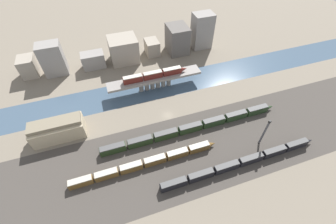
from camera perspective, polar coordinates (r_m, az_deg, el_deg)
The scene contains 17 objects.
ground_plane at distance 116.77m, azimuth -0.08°, elevation -0.83°, with size 400.00×400.00×0.00m, color #756B5B.
railbed_yard at distance 103.34m, azimuth 4.22°, elevation -10.30°, with size 280.00×42.00×0.01m, color #423D38.
river_water at distance 132.43m, azimuth -3.25°, elevation 6.23°, with size 320.00×19.81×0.01m, color #3D5166.
bridge at distance 128.68m, azimuth -3.36°, elevation 8.17°, with size 53.72×7.66×7.64m.
train_on_bridge at distance 126.44m, azimuth -3.31°, elevation 9.48°, with size 36.98×3.06×3.77m.
train_yard_near at distance 103.18m, azimuth 18.07°, elevation -12.08°, with size 74.01×2.61×3.97m.
train_yard_mid at distance 98.86m, azimuth -5.64°, elevation -12.75°, with size 64.82×2.87×3.61m.
train_yard_far at distance 109.71m, azimuth 6.32°, elevation -3.90°, with size 90.50×3.03×4.04m.
warehouse_building at distance 116.55m, azimuth -26.18°, elevation -3.98°, with size 23.56×10.06×10.20m.
signal_tower at distance 108.37m, azimuth 23.23°, elevation -4.83°, with size 1.00×0.90×15.98m.
city_block_far_left at distance 161.96m, azimuth -31.93°, elevation 9.77°, with size 9.17×11.18×11.76m, color gray.
city_block_left at distance 153.48m, azimuth -27.25°, elevation 11.83°, with size 13.11×9.47×19.98m, color gray.
city_block_center at distance 152.91m, azimuth -18.42°, elevation 12.38°, with size 13.93×8.69×9.71m, color gray.
city_block_right at distance 152.68m, azimuth -11.22°, elevation 15.29°, with size 17.57×15.72×15.72m, color gray.
city_block_far_right at distance 158.62m, azimuth -4.08°, elevation 16.10°, with size 8.45×11.31×9.60m, color gray.
city_block_tall at distance 158.72m, azimuth 2.39°, elevation 17.98°, with size 12.95×15.53×18.10m, color #605B56.
city_block_low at distance 164.29m, azimuth 8.64°, elevation 19.70°, with size 13.27×10.05×23.65m, color gray.
Camera 1 is at (-24.53, -73.55, 87.32)m, focal length 24.00 mm.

